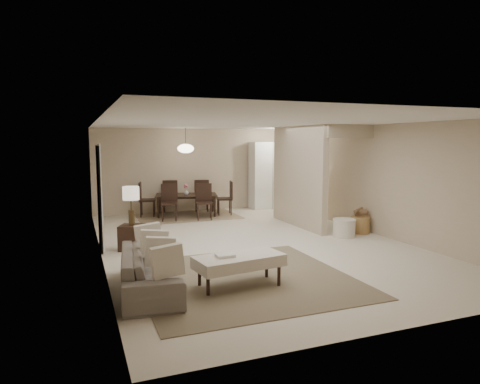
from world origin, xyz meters
name	(u,v)px	position (x,y,z in m)	size (l,w,h in m)	color
floor	(251,243)	(0.00, 0.00, 0.00)	(9.00, 9.00, 0.00)	beige
ceiling	(251,123)	(0.00, 0.00, 2.50)	(9.00, 9.00, 0.00)	white
back_wall	(194,170)	(0.00, 4.50, 1.25)	(6.00, 6.00, 0.00)	#B9A88C
left_wall	(99,189)	(-3.00, 0.00, 1.25)	(9.00, 9.00, 0.00)	#B9A88C
right_wall	(370,179)	(3.00, 0.00, 1.25)	(9.00, 9.00, 0.00)	#B9A88C
partition	(298,176)	(1.80, 1.25, 1.25)	(0.15, 2.50, 2.50)	#B9A88C
doorway	(99,198)	(-2.97, 0.60, 1.02)	(0.04, 0.90, 2.04)	black
pantry_cabinet	(269,175)	(2.35, 4.15, 1.05)	(1.20, 0.55, 2.10)	white
flush_light	(282,130)	(2.30, 3.20, 2.46)	(0.44, 0.44, 0.05)	white
living_rug	(244,278)	(-1.01, -2.17, 0.01)	(3.20, 3.20, 0.01)	brown
sofa	(150,270)	(-2.45, -2.17, 0.29)	(0.78, 1.99, 0.58)	slate
ottoman_bench	(239,262)	(-1.21, -2.47, 0.37)	(1.37, 0.77, 0.47)	beige
side_table	(132,237)	(-2.40, 0.30, 0.25)	(0.45, 0.45, 0.49)	black
table_lamp	(131,197)	(-2.40, 0.30, 1.05)	(0.32, 0.32, 0.76)	#42321C
round_pouf	(344,228)	(2.16, -0.24, 0.20)	(0.51, 0.51, 0.39)	beige
wicker_basket	(360,225)	(2.75, -0.03, 0.19)	(0.45, 0.45, 0.38)	olive
dining_rug	(187,215)	(-0.46, 3.70, 0.01)	(2.80, 2.10, 0.01)	#897155
dining_table	(186,205)	(-0.46, 3.70, 0.30)	(1.73, 0.97, 0.61)	black
dining_chairs	(186,199)	(-0.46, 3.70, 0.49)	(2.65, 2.15, 0.98)	black
vase	(186,192)	(-0.46, 3.70, 0.68)	(0.14, 0.14, 0.15)	white
yellow_mat	(300,218)	(2.40, 2.18, 0.01)	(0.94, 0.57, 0.01)	yellow
pendant_light	(186,149)	(-0.46, 3.70, 1.92)	(0.46, 0.46, 0.71)	#42321C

